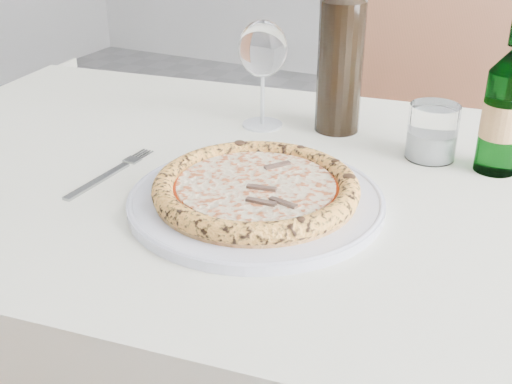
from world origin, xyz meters
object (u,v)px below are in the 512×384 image
pizza (256,188)px  wine_glass (263,51)px  dining_table (285,230)px  beer_bottle (504,111)px  wine_bottle (341,54)px  tumbler (432,135)px  chair_far (419,144)px  plate (256,199)px

pizza → wine_glass: size_ratio=1.49×
dining_table → beer_bottle: 0.37m
dining_table → wine_bottle: size_ratio=4.73×
tumbler → chair_far: bearing=102.7°
wine_bottle → chair_far: bearing=85.8°
wine_glass → wine_bottle: wine_bottle is taller
beer_bottle → pizza: bearing=-136.0°
chair_far → dining_table: bearing=-93.0°
wine_bottle → wine_glass: bearing=-161.8°
plate → wine_bottle: (-0.00, 0.32, 0.13)m
plate → wine_bottle: size_ratio=1.10×
plate → tumbler: size_ratio=3.99×
dining_table → pizza: size_ratio=5.35×
pizza → wine_glass: 0.32m
dining_table → plate: bearing=-90.0°
wine_glass → tumbler: (0.30, -0.01, -0.10)m
tumbler → wine_bottle: (-0.18, 0.05, 0.10)m
dining_table → tumbler: bearing=44.0°
wine_bottle → dining_table: bearing=-89.8°
plate → pizza: bearing=160.6°
chair_far → wine_bottle: bearing=-94.2°
wine_glass → beer_bottle: beer_bottle is taller
dining_table → chair_far: bearing=87.0°
plate → tumbler: (0.17, 0.27, 0.03)m
dining_table → tumbler: tumbler is taller
dining_table → beer_bottle: bearing=30.9°
beer_bottle → wine_bottle: wine_bottle is taller
tumbler → beer_bottle: size_ratio=0.37×
chair_far → pizza: bearing=-92.6°
wine_glass → tumbler: wine_glass is taller
chair_far → wine_bottle: wine_bottle is taller
dining_table → plate: (0.00, -0.10, 0.10)m
dining_table → tumbler: size_ratio=17.15×
chair_far → beer_bottle: bearing=-68.9°
tumbler → wine_bottle: wine_bottle is taller
tumbler → wine_bottle: 0.21m
plate → wine_glass: (-0.13, 0.28, 0.13)m
pizza → dining_table: bearing=90.0°
wine_glass → beer_bottle: bearing=-2.1°
tumbler → beer_bottle: (0.10, -0.00, 0.06)m
chair_far → pizza: (-0.04, -0.87, 0.25)m
chair_far → wine_glass: 0.71m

